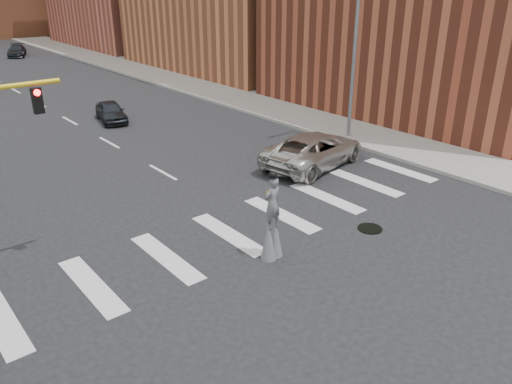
% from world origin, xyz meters
% --- Properties ---
extents(ground_plane, '(160.00, 160.00, 0.00)m').
position_xyz_m(ground_plane, '(0.00, 0.00, 0.00)').
color(ground_plane, black).
rests_on(ground_plane, ground).
extents(sidewalk_right, '(5.00, 90.00, 0.18)m').
position_xyz_m(sidewalk_right, '(12.50, 25.00, 0.09)').
color(sidewalk_right, gray).
rests_on(sidewalk_right, ground).
extents(manhole, '(0.90, 0.90, 0.04)m').
position_xyz_m(manhole, '(3.00, -2.00, 0.02)').
color(manhole, black).
rests_on(manhole, ground).
extents(streetlight, '(2.05, 0.20, 9.00)m').
position_xyz_m(streetlight, '(10.90, 6.00, 4.90)').
color(streetlight, slate).
rests_on(streetlight, ground).
extents(stilt_performer, '(0.84, 0.55, 3.05)m').
position_xyz_m(stilt_performer, '(-1.12, -1.19, 1.22)').
color(stilt_performer, black).
rests_on(stilt_performer, ground).
extents(suv_crossing, '(6.34, 3.75, 1.65)m').
position_xyz_m(suv_crossing, '(6.22, 4.11, 0.83)').
color(suv_crossing, '#B6B3AB').
rests_on(suv_crossing, ground).
extents(car_near, '(2.29, 4.00, 1.28)m').
position_xyz_m(car_near, '(2.06, 18.14, 0.64)').
color(car_near, black).
rests_on(car_near, ground).
extents(car_far, '(3.27, 4.84, 1.30)m').
position_xyz_m(car_far, '(5.77, 51.92, 0.65)').
color(car_far, black).
rests_on(car_far, ground).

